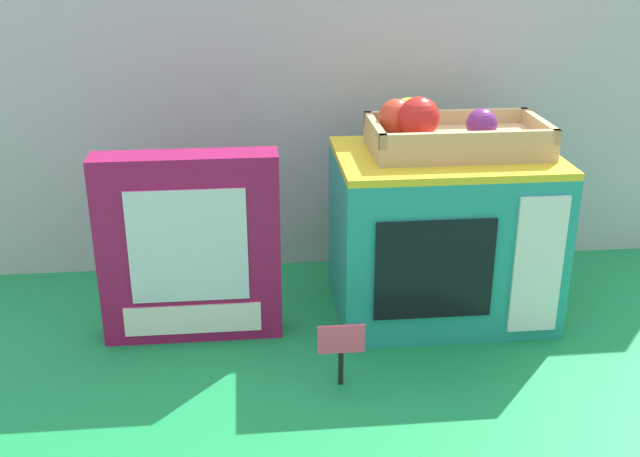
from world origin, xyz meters
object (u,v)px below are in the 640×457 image
at_px(price_sign, 341,345).
at_px(toy_microwave, 442,234).
at_px(food_groups_crate, 444,133).
at_px(cookie_set_box, 190,248).

bearing_deg(price_sign, toy_microwave, 47.52).
bearing_deg(price_sign, food_groups_crate, 49.81).
height_order(cookie_set_box, price_sign, cookie_set_box).
distance_m(food_groups_crate, cookie_set_box, 0.46).
height_order(toy_microwave, price_sign, toy_microwave).
relative_size(food_groups_crate, price_sign, 2.89).
relative_size(toy_microwave, cookie_set_box, 1.16).
distance_m(toy_microwave, cookie_set_box, 0.43).
bearing_deg(food_groups_crate, price_sign, -130.19).
relative_size(toy_microwave, food_groups_crate, 1.26).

